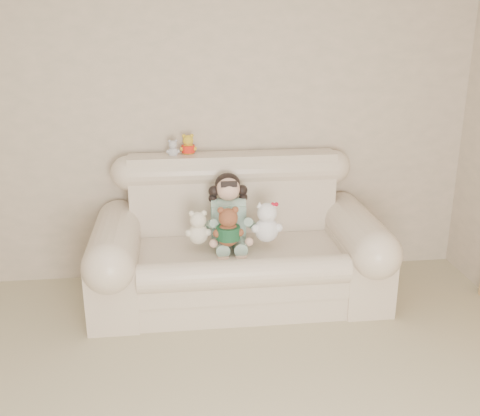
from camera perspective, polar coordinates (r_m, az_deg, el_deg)
name	(u,v)px	position (r m, az deg, el deg)	size (l,w,h in m)	color
wall_back	(182,115)	(4.32, -5.89, 9.33)	(4.50, 4.50, 0.00)	#B1A38D
sofa	(238,234)	(4.06, -0.17, -2.69)	(2.10, 0.95, 1.03)	beige
seated_child	(228,209)	(4.07, -1.20, -0.07)	(0.32, 0.39, 0.53)	#2E7759
brown_teddy	(228,223)	(3.85, -1.21, -1.51)	(0.21, 0.16, 0.33)	brown
white_cat	(267,218)	(3.93, 2.73, -1.01)	(0.22, 0.17, 0.35)	white
cream_teddy	(198,224)	(3.90, -4.27, -1.65)	(0.18, 0.14, 0.29)	white
yellow_mini_bear	(188,143)	(4.24, -5.29, 6.56)	(0.13, 0.10, 0.20)	gold
grey_mini_plush	(173,147)	(4.22, -6.82, 6.16)	(0.10, 0.08, 0.16)	silver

